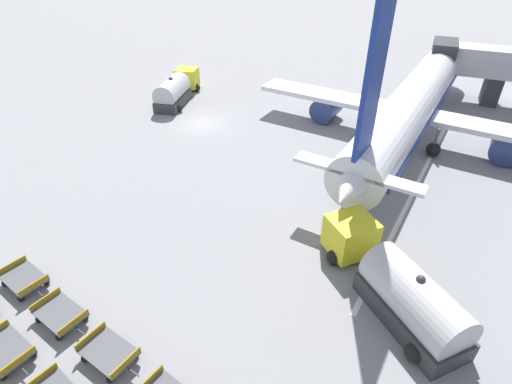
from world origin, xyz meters
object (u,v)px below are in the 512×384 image
(baggage_dolly_row_mid_a_col_b, at_px, (6,351))
(baggage_dolly_row_mid_b_col_b, at_px, (60,314))
(fuel_tanker_primary, at_px, (398,287))
(baggage_dolly_row_mid_b_col_c, at_px, (109,353))
(fuel_tanker_secondary, at_px, (176,91))
(airplane, at_px, (414,103))
(baggage_dolly_row_mid_b_col_a, at_px, (24,279))

(baggage_dolly_row_mid_a_col_b, bearing_deg, baggage_dolly_row_mid_b_col_b, 77.97)
(fuel_tanker_primary, height_order, baggage_dolly_row_mid_a_col_b, fuel_tanker_primary)
(baggage_dolly_row_mid_b_col_c, bearing_deg, fuel_tanker_secondary, 121.27)
(fuel_tanker_primary, bearing_deg, baggage_dolly_row_mid_b_col_b, -149.27)
(baggage_dolly_row_mid_b_col_c, bearing_deg, airplane, 75.31)
(fuel_tanker_primary, distance_m, baggage_dolly_row_mid_b_col_a, 19.68)
(airplane, bearing_deg, baggage_dolly_row_mid_b_col_a, -118.01)
(baggage_dolly_row_mid_a_col_b, relative_size, baggage_dolly_row_mid_b_col_b, 1.00)
(airplane, distance_m, fuel_tanker_secondary, 24.14)
(fuel_tanker_primary, distance_m, fuel_tanker_secondary, 32.11)
(airplane, distance_m, baggage_dolly_row_mid_b_col_a, 32.17)
(baggage_dolly_row_mid_a_col_b, bearing_deg, baggage_dolly_row_mid_b_col_a, 133.77)
(airplane, bearing_deg, fuel_tanker_primary, -81.69)
(fuel_tanker_primary, xyz_separation_m, baggage_dolly_row_mid_a_col_b, (-14.91, -11.08, -0.84))
(baggage_dolly_row_mid_b_col_c, bearing_deg, baggage_dolly_row_mid_a_col_b, -153.84)
(fuel_tanker_primary, distance_m, baggage_dolly_row_mid_a_col_b, 18.60)
(airplane, height_order, baggage_dolly_row_mid_b_col_b, airplane)
(baggage_dolly_row_mid_b_col_a, bearing_deg, baggage_dolly_row_mid_b_col_c, -9.35)
(airplane, bearing_deg, baggage_dolly_row_mid_a_col_b, -110.70)
(baggage_dolly_row_mid_b_col_b, bearing_deg, baggage_dolly_row_mid_b_col_c, -7.45)
(airplane, distance_m, baggage_dolly_row_mid_a_col_b, 33.85)
(baggage_dolly_row_mid_b_col_c, bearing_deg, baggage_dolly_row_mid_b_col_b, 172.55)
(airplane, height_order, baggage_dolly_row_mid_b_col_a, airplane)
(fuel_tanker_primary, relative_size, baggage_dolly_row_mid_b_col_a, 2.68)
(baggage_dolly_row_mid_a_col_b, distance_m, baggage_dolly_row_mid_b_col_b, 2.59)
(airplane, relative_size, baggage_dolly_row_mid_b_col_c, 11.22)
(fuel_tanker_primary, relative_size, baggage_dolly_row_mid_b_col_c, 2.70)
(fuel_tanker_primary, distance_m, baggage_dolly_row_mid_b_col_c, 14.04)
(baggage_dolly_row_mid_a_col_b, xyz_separation_m, baggage_dolly_row_mid_b_col_c, (4.19, 2.06, 0.00))
(airplane, distance_m, baggage_dolly_row_mid_b_col_b, 31.30)
(fuel_tanker_primary, bearing_deg, baggage_dolly_row_mid_b_col_c, -139.93)
(airplane, xyz_separation_m, fuel_tanker_secondary, (-23.88, -2.91, -1.95))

